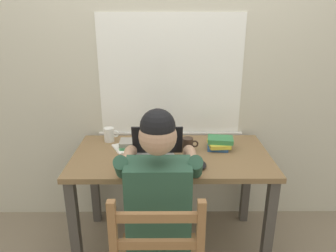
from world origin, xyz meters
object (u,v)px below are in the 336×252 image
at_px(book_stack_main, 219,143).
at_px(landscape_photo_print, 175,143).
at_px(book_stack_side, 131,144).
at_px(desk, 171,168).
at_px(seated_person, 159,198).
at_px(laptop, 157,155).
at_px(coffee_mug_dark, 188,144).
at_px(computer_mouse, 202,165).
at_px(coffee_mug_white, 109,135).

height_order(book_stack_main, landscape_photo_print, book_stack_main).
bearing_deg(landscape_photo_print, book_stack_side, -152.98).
bearing_deg(desk, seated_person, -100.18).
height_order(laptop, book_stack_side, laptop).
bearing_deg(coffee_mug_dark, desk, -156.97).
bearing_deg(book_stack_main, landscape_photo_print, 162.47).
bearing_deg(book_stack_main, seated_person, -129.16).
bearing_deg(book_stack_main, computer_mouse, -117.98).
xyz_separation_m(desk, book_stack_side, (-0.28, 0.11, 0.13)).
height_order(book_stack_side, landscape_photo_print, book_stack_side).
relative_size(laptop, book_stack_main, 1.74).
distance_m(laptop, coffee_mug_white, 0.52).
height_order(coffee_mug_white, coffee_mug_dark, coffee_mug_white).
bearing_deg(coffee_mug_dark, seated_person, -112.20).
bearing_deg(book_stack_side, book_stack_main, -1.89).
bearing_deg(coffee_mug_dark, landscape_photo_print, 122.57).
relative_size(coffee_mug_dark, landscape_photo_print, 0.87).
height_order(laptop, coffee_mug_dark, laptop).
xyz_separation_m(desk, laptop, (-0.09, -0.14, 0.16)).
distance_m(desk, book_stack_main, 0.38).
relative_size(desk, coffee_mug_dark, 11.75).
xyz_separation_m(laptop, coffee_mug_white, (-0.36, 0.37, -0.00)).
xyz_separation_m(book_stack_main, landscape_photo_print, (-0.31, 0.10, -0.04)).
xyz_separation_m(desk, landscape_photo_print, (0.03, 0.19, 0.11)).
bearing_deg(desk, coffee_mug_white, 153.45).
bearing_deg(computer_mouse, desk, 132.63).
bearing_deg(coffee_mug_white, seated_person, -59.54).
bearing_deg(laptop, book_stack_side, 127.87).
height_order(coffee_mug_white, landscape_photo_print, coffee_mug_white).
height_order(coffee_mug_white, book_stack_main, coffee_mug_white).
relative_size(desk, landscape_photo_print, 10.26).
xyz_separation_m(seated_person, landscape_photo_print, (0.11, 0.61, 0.08)).
relative_size(computer_mouse, coffee_mug_white, 0.90).
height_order(desk, seated_person, seated_person).
bearing_deg(desk, book_stack_side, 159.05).
relative_size(desk, book_stack_main, 7.02).
height_order(computer_mouse, book_stack_main, book_stack_main).
distance_m(book_stack_side, landscape_photo_print, 0.32).
xyz_separation_m(laptop, book_stack_main, (0.43, 0.22, -0.01)).
bearing_deg(seated_person, coffee_mug_white, 120.46).
xyz_separation_m(computer_mouse, landscape_photo_print, (-0.16, 0.39, -0.02)).
relative_size(seated_person, coffee_mug_white, 11.00).
distance_m(computer_mouse, book_stack_main, 0.33).
height_order(laptop, coffee_mug_white, laptop).
bearing_deg(book_stack_side, seated_person, -68.60).
bearing_deg(coffee_mug_dark, book_stack_main, 9.78).
bearing_deg(computer_mouse, coffee_mug_white, 146.23).
xyz_separation_m(laptop, coffee_mug_dark, (0.21, 0.19, -0.01)).
xyz_separation_m(coffee_mug_dark, book_stack_main, (0.22, 0.04, -0.01)).
bearing_deg(computer_mouse, seated_person, -139.87).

